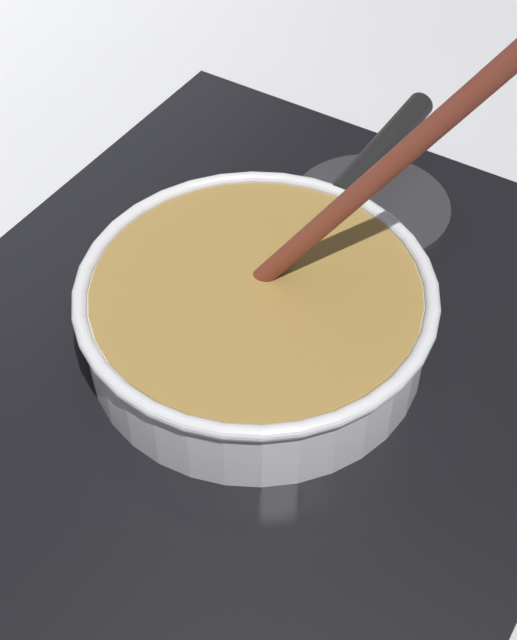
# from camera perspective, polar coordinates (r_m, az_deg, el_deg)

# --- Properties ---
(ground) EXTENTS (2.40, 1.60, 0.04)m
(ground) POSITION_cam_1_polar(r_m,az_deg,el_deg) (0.61, 15.16, -18.10)
(ground) COLOR #B7B7BC
(hob_plate) EXTENTS (0.56, 0.48, 0.01)m
(hob_plate) POSITION_cam_1_polar(r_m,az_deg,el_deg) (0.68, 0.00, -2.02)
(hob_plate) COLOR black
(hob_plate) RESTS_ON ground
(burner_ring) EXTENTS (0.17, 0.17, 0.01)m
(burner_ring) POSITION_cam_1_polar(r_m,az_deg,el_deg) (0.67, 0.00, -1.47)
(burner_ring) COLOR #592D0C
(burner_ring) RESTS_ON hob_plate
(spare_burner) EXTENTS (0.13, 0.13, 0.01)m
(spare_burner) POSITION_cam_1_polar(r_m,az_deg,el_deg) (0.79, 7.01, 6.90)
(spare_burner) COLOR #262628
(spare_burner) RESTS_ON hob_plate
(cooking_pan) EXTENTS (0.39, 0.27, 0.27)m
(cooking_pan) POSITION_cam_1_polar(r_m,az_deg,el_deg) (0.65, 0.13, 0.45)
(cooking_pan) COLOR silver
(cooking_pan) RESTS_ON hob_plate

